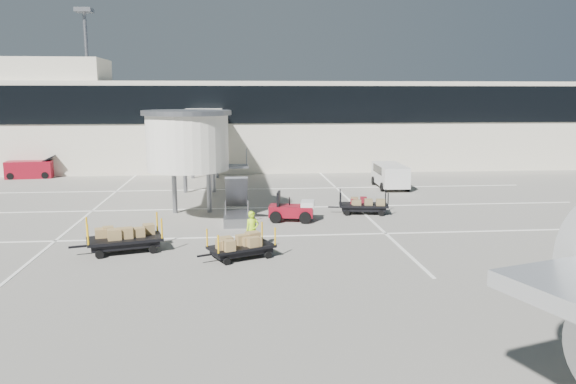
% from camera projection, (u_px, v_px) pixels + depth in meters
% --- Properties ---
extents(ground, '(140.00, 140.00, 0.00)m').
position_uv_depth(ground, '(268.00, 247.00, 25.52)').
color(ground, '#9C988B').
rests_on(ground, ground).
extents(lane_markings, '(40.00, 30.00, 0.02)m').
position_uv_depth(lane_markings, '(249.00, 207.00, 34.61)').
color(lane_markings, white).
rests_on(lane_markings, ground).
extents(terminal, '(64.00, 12.11, 15.20)m').
position_uv_depth(terminal, '(246.00, 123.00, 54.16)').
color(terminal, beige).
rests_on(terminal, ground).
extents(jet_bridge, '(5.70, 20.40, 6.03)m').
position_uv_depth(jet_bridge, '(196.00, 135.00, 36.46)').
color(jet_bridge, white).
rests_on(jet_bridge, ground).
extents(baggage_tug, '(2.61, 1.92, 1.60)m').
position_uv_depth(baggage_tug, '(292.00, 210.00, 30.79)').
color(baggage_tug, maroon).
rests_on(baggage_tug, ground).
extents(suitcase_cart, '(3.52, 1.80, 1.35)m').
position_uv_depth(suitcase_cart, '(364.00, 206.00, 32.61)').
color(suitcase_cart, black).
rests_on(suitcase_cart, ground).
extents(box_cart_near, '(3.33, 2.35, 1.31)m').
position_uv_depth(box_cart_near, '(244.00, 245.00, 23.85)').
color(box_cart_near, black).
rests_on(box_cart_near, ground).
extents(box_cart_far, '(4.00, 2.39, 1.54)m').
position_uv_depth(box_cart_far, '(121.00, 239.00, 24.65)').
color(box_cart_far, black).
rests_on(box_cart_far, ground).
extents(ground_worker, '(0.72, 0.59, 1.72)m').
position_uv_depth(ground_worker, '(252.00, 230.00, 25.16)').
color(ground_worker, '#BFFD1A').
rests_on(ground_worker, ground).
extents(minivan, '(2.18, 4.67, 1.74)m').
position_uv_depth(minivan, '(390.00, 174.00, 41.72)').
color(minivan, silver).
rests_on(minivan, ground).
extents(belt_loader, '(4.01, 1.91, 1.87)m').
position_uv_depth(belt_loader, '(30.00, 169.00, 46.61)').
color(belt_loader, maroon).
rests_on(belt_loader, ground).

